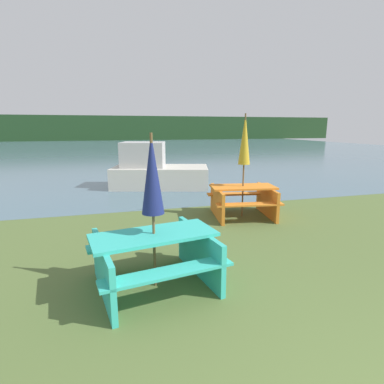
% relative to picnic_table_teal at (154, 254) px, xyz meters
% --- Properties ---
extents(water, '(60.00, 50.00, 0.00)m').
position_rel_picnic_table_teal_xyz_m(water, '(1.49, 28.82, -0.45)').
color(water, slate).
rests_on(water, ground_plane).
extents(far_treeline, '(80.00, 1.60, 4.00)m').
position_rel_picnic_table_teal_xyz_m(far_treeline, '(1.49, 48.82, 1.55)').
color(far_treeline, '#1E3D1E').
rests_on(far_treeline, water).
extents(picnic_table_teal, '(1.83, 1.63, 0.75)m').
position_rel_picnic_table_teal_xyz_m(picnic_table_teal, '(0.00, 0.00, 0.00)').
color(picnic_table_teal, '#33B7A8').
rests_on(picnic_table_teal, ground_plane).
extents(picnic_table_orange, '(1.71, 1.59, 0.75)m').
position_rel_picnic_table_teal_xyz_m(picnic_table_orange, '(2.52, 2.70, -0.01)').
color(picnic_table_orange, orange).
rests_on(picnic_table_orange, ground_plane).
extents(umbrella_navy, '(0.29, 0.29, 2.06)m').
position_rel_picnic_table_teal_xyz_m(umbrella_navy, '(-0.00, 0.00, 1.07)').
color(umbrella_navy, brown).
rests_on(umbrella_navy, ground_plane).
extents(umbrella_gold, '(0.28, 0.28, 2.43)m').
position_rel_picnic_table_teal_xyz_m(umbrella_gold, '(2.52, 2.70, 1.38)').
color(umbrella_gold, brown).
rests_on(umbrella_gold, ground_plane).
extents(boat, '(3.68, 2.50, 1.61)m').
position_rel_picnic_table_teal_xyz_m(boat, '(1.06, 6.91, 0.13)').
color(boat, beige).
rests_on(boat, water).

